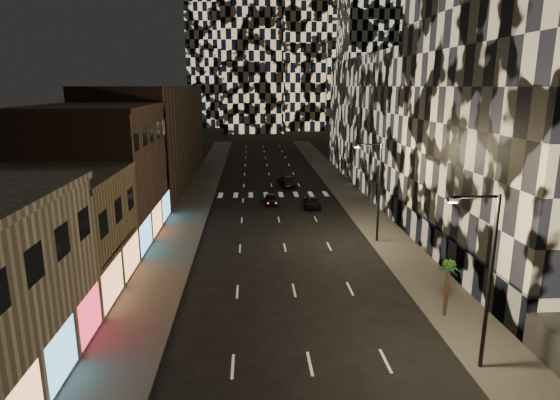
{
  "coord_description": "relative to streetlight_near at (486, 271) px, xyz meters",
  "views": [
    {
      "loc": [
        -2.9,
        -10.43,
        14.04
      ],
      "look_at": [
        -0.85,
        22.4,
        6.0
      ],
      "focal_mm": 30.0,
      "sensor_mm": 36.0,
      "label": 1
    }
  ],
  "objects": [
    {
      "name": "curb_left",
      "position": [
        -16.25,
        40.0,
        -5.28
      ],
      "size": [
        0.2,
        120.0,
        0.15
      ],
      "primitive_type": "cube",
      "color": "#4C4C47",
      "rests_on": "ground"
    },
    {
      "name": "midrise_base",
      "position": [
        3.95,
        14.5,
        -3.85
      ],
      "size": [
        0.6,
        25.0,
        3.0
      ],
      "primitive_type": "cube",
      "color": "#383838",
      "rests_on": "ground"
    },
    {
      "name": "streetlight_far",
      "position": [
        0.0,
        20.0,
        0.0
      ],
      "size": [
        2.55,
        0.25,
        9.0
      ],
      "color": "black",
      "rests_on": "sidewalk_right"
    },
    {
      "name": "car_dark_midlane",
      "position": [
        -8.85,
        34.91,
        -4.72
      ],
      "size": [
        1.56,
        3.72,
        1.26
      ],
      "primitive_type": "imported",
      "rotation": [
        0.0,
        0.0,
        0.02
      ],
      "color": "black",
      "rests_on": "ground"
    },
    {
      "name": "retail_brown",
      "position": [
        -25.35,
        23.5,
        0.65
      ],
      "size": [
        10.0,
        15.0,
        12.0
      ],
      "primitive_type": "cube",
      "color": "#4E362C",
      "rests_on": "ground"
    },
    {
      "name": "midrise_filler_right",
      "position": [
        11.65,
        47.0,
        3.65
      ],
      "size": [
        16.0,
        40.0,
        18.0
      ],
      "primitive_type": "cube",
      "color": "#232326",
      "rests_on": "ground"
    },
    {
      "name": "midrise_right",
      "position": [
        11.65,
        14.5,
        5.65
      ],
      "size": [
        16.0,
        25.0,
        22.0
      ],
      "primitive_type": "cube",
      "color": "#232326",
      "rests_on": "ground"
    },
    {
      "name": "curb_right",
      "position": [
        -0.45,
        40.0,
        -5.28
      ],
      "size": [
        0.2,
        120.0,
        0.15
      ],
      "primitive_type": "cube",
      "color": "#4C4C47",
      "rests_on": "ground"
    },
    {
      "name": "retail_tan",
      "position": [
        -25.35,
        11.0,
        -1.35
      ],
      "size": [
        10.0,
        10.0,
        8.0
      ],
      "primitive_type": "cube",
      "color": "olive",
      "rests_on": "ground"
    },
    {
      "name": "streetlight_near",
      "position": [
        0.0,
        0.0,
        0.0
      ],
      "size": [
        2.55,
        0.25,
        9.0
      ],
      "color": "black",
      "rests_on": "sidewalk_right"
    },
    {
      "name": "sidewalk_right",
      "position": [
        1.65,
        40.0,
        -5.28
      ],
      "size": [
        4.0,
        120.0,
        0.15
      ],
      "primitive_type": "cube",
      "color": "#47443F",
      "rests_on": "ground"
    },
    {
      "name": "car_dark_oncoming",
      "position": [
        -6.06,
        45.55,
        -4.6
      ],
      "size": [
        2.56,
        5.35,
        1.5
      ],
      "primitive_type": "imported",
      "rotation": [
        0.0,
        0.0,
        3.23
      ],
      "color": "black",
      "rests_on": "ground"
    },
    {
      "name": "palm_tree",
      "position": [
        0.65,
        5.48,
        -2.24
      ],
      "size": [
        1.8,
        1.84,
        3.59
      ],
      "color": "#47331E",
      "rests_on": "sidewalk_right"
    },
    {
      "name": "sidewalk_left",
      "position": [
        -18.35,
        40.0,
        -5.28
      ],
      "size": [
        4.0,
        120.0,
        0.15
      ],
      "primitive_type": "cube",
      "color": "#47443F",
      "rests_on": "ground"
    },
    {
      "name": "car_dark_rightlane",
      "position": [
        -4.08,
        32.71,
        -4.77
      ],
      "size": [
        2.2,
        4.29,
        1.16
      ],
      "primitive_type": "imported",
      "rotation": [
        0.0,
        0.0,
        -0.07
      ],
      "color": "black",
      "rests_on": "ground"
    },
    {
      "name": "retail_filler_left",
      "position": [
        -25.35,
        50.0,
        1.65
      ],
      "size": [
        10.0,
        40.0,
        14.0
      ],
      "primitive_type": "cube",
      "color": "#4E362C",
      "rests_on": "ground"
    }
  ]
}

